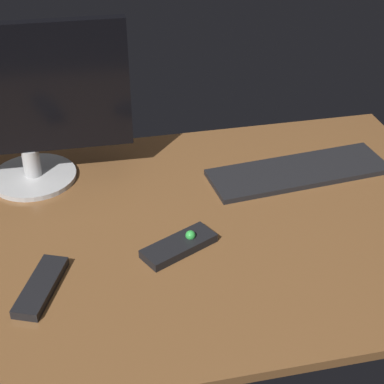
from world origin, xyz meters
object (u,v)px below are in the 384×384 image
at_px(media_remote, 180,245).
at_px(keyboard, 299,171).
at_px(monitor, 21,101).
at_px(tv_remote, 41,287).

bearing_deg(media_remote, keyboard, 7.17).
distance_m(keyboard, media_remote, 0.41).
height_order(monitor, tv_remote, monitor).
xyz_separation_m(keyboard, media_remote, (-0.35, -0.23, 0.00)).
height_order(monitor, keyboard, monitor).
bearing_deg(keyboard, tv_remote, -160.58).
bearing_deg(monitor, media_remote, -47.62).
distance_m(keyboard, tv_remote, 0.69).
height_order(media_remote, tv_remote, media_remote).
xyz_separation_m(monitor, media_remote, (0.29, -0.34, -0.20)).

